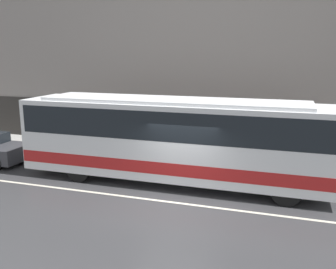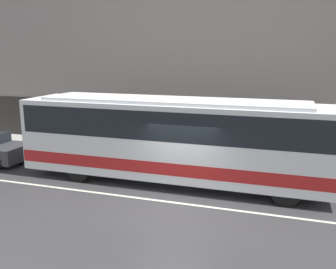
# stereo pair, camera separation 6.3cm
# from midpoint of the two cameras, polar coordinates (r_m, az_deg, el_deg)

# --- Properties ---
(ground_plane) EXTENTS (60.00, 60.00, 0.00)m
(ground_plane) POSITION_cam_midpoint_polar(r_m,az_deg,el_deg) (12.69, 1.08, -10.37)
(ground_plane) COLOR #38383A
(sidewalk) EXTENTS (60.00, 2.63, 0.17)m
(sidewalk) POSITION_cam_midpoint_polar(r_m,az_deg,el_deg) (17.54, 6.14, -3.66)
(sidewalk) COLOR #A09E99
(sidewalk) RESTS_ON ground_plane
(building_facade) EXTENTS (60.00, 0.35, 9.64)m
(building_facade) POSITION_cam_midpoint_polar(r_m,az_deg,el_deg) (18.30, 7.43, 11.46)
(building_facade) COLOR gray
(building_facade) RESTS_ON ground_plane
(lane_stripe) EXTENTS (54.00, 0.14, 0.01)m
(lane_stripe) POSITION_cam_midpoint_polar(r_m,az_deg,el_deg) (12.68, 1.08, -10.35)
(lane_stripe) COLOR beige
(lane_stripe) RESTS_ON ground_plane
(transit_bus) EXTENTS (11.69, 2.50, 3.23)m
(transit_bus) POSITION_cam_midpoint_polar(r_m,az_deg,el_deg) (14.14, 0.49, -0.23)
(transit_bus) COLOR white
(transit_bus) RESTS_ON ground_plane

